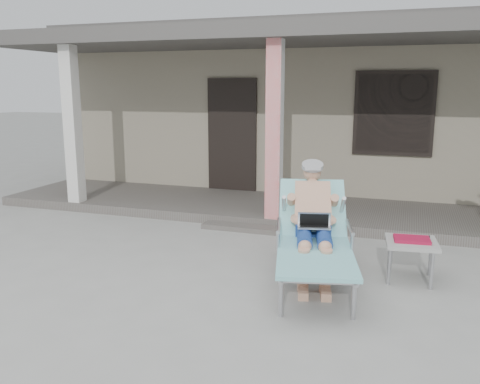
% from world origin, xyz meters
% --- Properties ---
extents(ground, '(60.00, 60.00, 0.00)m').
position_xyz_m(ground, '(0.00, 0.00, 0.00)').
color(ground, '#9E9E99').
rests_on(ground, ground).
extents(house, '(10.40, 5.40, 3.30)m').
position_xyz_m(house, '(0.00, 6.50, 1.67)').
color(house, gray).
rests_on(house, ground).
extents(porch_deck, '(10.00, 2.00, 0.15)m').
position_xyz_m(porch_deck, '(0.00, 3.00, 0.07)').
color(porch_deck, '#605B56').
rests_on(porch_deck, ground).
extents(porch_overhang, '(10.00, 2.30, 2.85)m').
position_xyz_m(porch_overhang, '(0.00, 2.95, 2.79)').
color(porch_overhang, silver).
rests_on(porch_overhang, porch_deck).
extents(porch_step, '(2.00, 0.30, 0.07)m').
position_xyz_m(porch_step, '(0.00, 1.85, 0.04)').
color(porch_step, '#605B56').
rests_on(porch_step, ground).
extents(lounger, '(1.18, 2.10, 1.32)m').
position_xyz_m(lounger, '(0.95, 0.25, 0.81)').
color(lounger, '#B7B7BC').
rests_on(lounger, ground).
extents(side_table, '(0.59, 0.59, 0.48)m').
position_xyz_m(side_table, '(1.98, 0.54, 0.41)').
color(side_table, '#A0A19C').
rests_on(side_table, ground).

